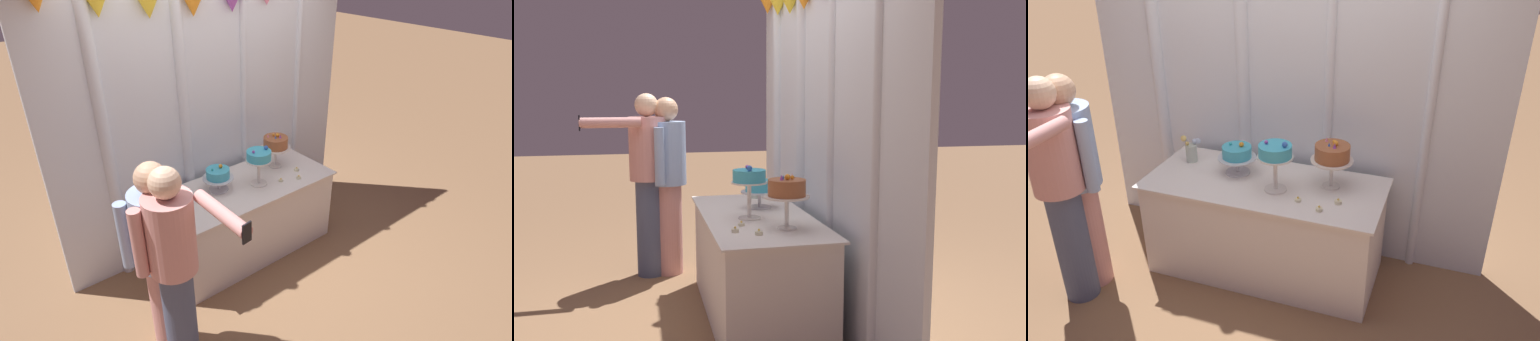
{
  "view_description": "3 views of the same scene",
  "coord_description": "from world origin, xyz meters",
  "views": [
    {
      "loc": [
        -2.02,
        -2.6,
        2.73
      ],
      "look_at": [
        0.14,
        0.11,
        0.82
      ],
      "focal_mm": 30.1,
      "sensor_mm": 36.0,
      "label": 1
    },
    {
      "loc": [
        3.64,
        -0.67,
        1.53
      ],
      "look_at": [
        -0.17,
        0.24,
        1.01
      ],
      "focal_mm": 38.34,
      "sensor_mm": 36.0,
      "label": 2
    },
    {
      "loc": [
        1.18,
        -2.79,
        2.43
      ],
      "look_at": [
        0.13,
        0.15,
        0.82
      ],
      "focal_mm": 35.91,
      "sensor_mm": 36.0,
      "label": 3
    }
  ],
  "objects": [
    {
      "name": "guest_man_pink_jacket",
      "position": [
        -1.12,
        -0.44,
        0.84
      ],
      "size": [
        0.47,
        0.42,
        1.54
      ],
      "color": "#D6938E",
      "rests_on": "ground_plane"
    },
    {
      "name": "flower_vase",
      "position": [
        -0.64,
        0.24,
        0.82
      ],
      "size": [
        0.13,
        0.12,
        0.22
      ],
      "color": "#B2C1B2",
      "rests_on": "cake_table"
    },
    {
      "name": "ground_plane",
      "position": [
        0.0,
        0.0,
        0.0
      ],
      "size": [
        24.0,
        24.0,
        0.0
      ],
      "primitive_type": "plane",
      "color": "#846042"
    },
    {
      "name": "cake_display_rightmost",
      "position": [
        0.45,
        0.2,
        0.97
      ],
      "size": [
        0.29,
        0.29,
        0.35
      ],
      "color": "silver",
      "rests_on": "cake_table"
    },
    {
      "name": "cake_display_center",
      "position": [
        0.11,
        0.03,
        1.0
      ],
      "size": [
        0.24,
        0.24,
        0.37
      ],
      "color": "silver",
      "rests_on": "cake_table"
    },
    {
      "name": "guest_man_dark_suit",
      "position": [
        -1.11,
        -0.62,
        0.88
      ],
      "size": [
        0.47,
        0.72,
        1.58
      ],
      "color": "#4C5675",
      "rests_on": "ground_plane"
    },
    {
      "name": "cake_display_leftmost",
      "position": [
        -0.24,
        0.18,
        0.88
      ],
      "size": [
        0.28,
        0.28,
        0.24
      ],
      "color": "silver",
      "rests_on": "cake_table"
    },
    {
      "name": "tealight_near_left",
      "position": [
        0.46,
        -0.13,
        0.74
      ],
      "size": [
        0.04,
        0.04,
        0.04
      ],
      "color": "beige",
      "rests_on": "cake_table"
    },
    {
      "name": "draped_curtain",
      "position": [
        -0.05,
        0.54,
        1.49
      ],
      "size": [
        3.07,
        0.19,
        2.77
      ],
      "color": "silver",
      "rests_on": "ground_plane"
    },
    {
      "name": "tealight_far_left",
      "position": [
        0.3,
        -0.06,
        0.74
      ],
      "size": [
        0.04,
        0.04,
        0.03
      ],
      "color": "beige",
      "rests_on": "cake_table"
    },
    {
      "name": "cake_table",
      "position": [
        0.0,
        0.1,
        0.37
      ],
      "size": [
        1.67,
        0.73,
        0.73
      ],
      "color": "white",
      "rests_on": "ground_plane"
    },
    {
      "name": "tealight_near_right",
      "position": [
        0.55,
        0.0,
        0.74
      ],
      "size": [
        0.05,
        0.05,
        0.04
      ],
      "color": "beige",
      "rests_on": "cake_table"
    }
  ]
}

